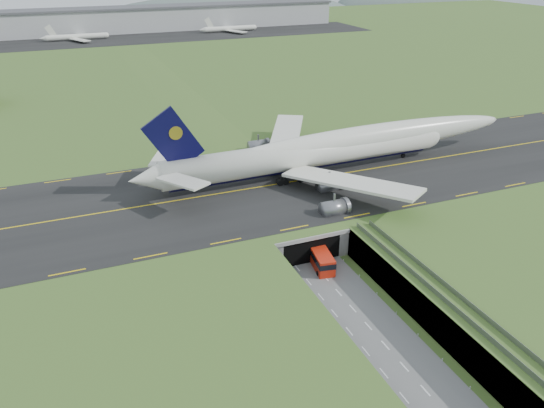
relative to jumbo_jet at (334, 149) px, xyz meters
name	(u,v)px	position (x,y,z in m)	size (l,w,h in m)	color
ground	(331,285)	(-19.13, -36.05, -11.68)	(900.00, 900.00, 0.00)	#3E6026
airfield_deck	(331,271)	(-19.13, -36.05, -8.68)	(800.00, 800.00, 6.00)	gray
trench_road	(351,307)	(-19.13, -43.55, -11.58)	(12.00, 75.00, 0.20)	slate
taxiway	(265,186)	(-19.13, -3.05, -5.59)	(800.00, 44.00, 0.18)	black
tunnel_portal	(294,228)	(-19.13, -19.34, -8.34)	(17.00, 22.30, 6.00)	gray
guideway	(453,306)	(-8.13, -55.16, -6.35)	(3.00, 53.00, 7.05)	#A8A8A3
jumbo_jet	(334,149)	(0.00, 0.00, 0.00)	(100.56, 63.63, 21.05)	white
shuttle_tram	(321,259)	(-18.21, -30.21, -9.82)	(4.44, 8.78, 3.40)	red
cargo_terminal	(114,20)	(-19.26, 263.36, 2.28)	(320.00, 67.00, 15.60)	#B2B2B2
distant_hills	(171,21)	(45.25, 393.95, -15.68)	(700.00, 91.00, 60.00)	slate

